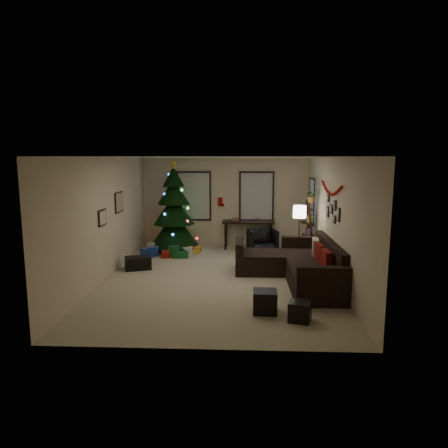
# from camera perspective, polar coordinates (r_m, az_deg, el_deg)

# --- Properties ---
(floor) EXTENTS (7.00, 7.00, 0.00)m
(floor) POSITION_cam_1_polar(r_m,az_deg,el_deg) (9.36, -0.79, -7.55)
(floor) COLOR #BFB391
(floor) RESTS_ON ground
(ceiling) EXTENTS (7.00, 7.00, 0.00)m
(ceiling) POSITION_cam_1_polar(r_m,az_deg,el_deg) (8.97, -0.83, 9.23)
(ceiling) COLOR white
(ceiling) RESTS_ON floor
(wall_back) EXTENTS (5.00, 0.00, 5.00)m
(wall_back) POSITION_cam_1_polar(r_m,az_deg,el_deg) (12.53, 0.16, 2.98)
(wall_back) COLOR beige
(wall_back) RESTS_ON floor
(wall_front) EXTENTS (5.00, 0.00, 5.00)m
(wall_front) POSITION_cam_1_polar(r_m,az_deg,el_deg) (5.63, -2.96, -4.51)
(wall_front) COLOR beige
(wall_front) RESTS_ON floor
(wall_left) EXTENTS (0.00, 7.00, 7.00)m
(wall_left) POSITION_cam_1_polar(r_m,az_deg,el_deg) (9.55, -15.96, 0.74)
(wall_left) COLOR beige
(wall_left) RESTS_ON floor
(wall_right) EXTENTS (0.00, 7.00, 7.00)m
(wall_right) POSITION_cam_1_polar(r_m,az_deg,el_deg) (9.26, 14.83, 0.53)
(wall_right) COLOR beige
(wall_right) RESTS_ON floor
(window_back_left) EXTENTS (1.05, 0.06, 1.50)m
(window_back_left) POSITION_cam_1_polar(r_m,az_deg,el_deg) (12.56, -4.19, 3.89)
(window_back_left) COLOR #728CB2
(window_back_left) RESTS_ON wall_back
(window_back_right) EXTENTS (1.05, 0.06, 1.50)m
(window_back_right) POSITION_cam_1_polar(r_m,az_deg,el_deg) (12.48, 4.53, 3.85)
(window_back_right) COLOR #728CB2
(window_back_right) RESTS_ON wall_back
(window_right_wall) EXTENTS (0.06, 0.90, 1.30)m
(window_right_wall) POSITION_cam_1_polar(r_m,az_deg,el_deg) (11.72, 12.13, 3.10)
(window_right_wall) COLOR #728CB2
(window_right_wall) RESTS_ON wall_right
(christmas_tree) EXTENTS (1.44, 1.44, 2.68)m
(christmas_tree) POSITION_cam_1_polar(r_m,az_deg,el_deg) (12.02, -6.93, 1.51)
(christmas_tree) COLOR black
(christmas_tree) RESTS_ON floor
(presents) EXTENTS (1.58, 1.01, 0.30)m
(presents) POSITION_cam_1_polar(r_m,az_deg,el_deg) (11.65, -7.34, -3.73)
(presents) COLOR silver
(presents) RESTS_ON floor
(sofa) EXTENTS (2.16, 3.11, 0.93)m
(sofa) POSITION_cam_1_polar(r_m,az_deg,el_deg) (9.31, 10.37, -5.80)
(sofa) COLOR black
(sofa) RESTS_ON floor
(pillow_red_a) EXTENTS (0.15, 0.47, 0.46)m
(pillow_red_a) POSITION_cam_1_polar(r_m,az_deg,el_deg) (8.47, 13.98, -5.10)
(pillow_red_a) COLOR maroon
(pillow_red_a) RESTS_ON sofa
(pillow_red_b) EXTENTS (0.16, 0.43, 0.42)m
(pillow_red_b) POSITION_cam_1_polar(r_m,az_deg,el_deg) (9.13, 13.14, -4.06)
(pillow_red_b) COLOR maroon
(pillow_red_b) RESTS_ON sofa
(pillow_cream) EXTENTS (0.19, 0.47, 0.46)m
(pillow_cream) POSITION_cam_1_polar(r_m,az_deg,el_deg) (9.67, 12.54, -3.37)
(pillow_cream) COLOR beige
(pillow_cream) RESTS_ON sofa
(ottoman_near) EXTENTS (0.42, 0.42, 0.39)m
(ottoman_near) POSITION_cam_1_polar(r_m,az_deg,el_deg) (7.35, 5.69, -10.67)
(ottoman_near) COLOR black
(ottoman_near) RESTS_ON floor
(ottoman_far) EXTENTS (0.43, 0.43, 0.33)m
(ottoman_far) POSITION_cam_1_polar(r_m,az_deg,el_deg) (7.09, 10.47, -11.82)
(ottoman_far) COLOR black
(ottoman_far) RESTS_ON floor
(desk) EXTENTS (1.54, 0.55, 0.83)m
(desk) POSITION_cam_1_polar(r_m,az_deg,el_deg) (12.32, 3.39, -0.02)
(desk) COLOR black
(desk) RESTS_ON floor
(desk_chair) EXTENTS (0.82, 0.79, 0.71)m
(desk_chair) POSITION_cam_1_polar(r_m,az_deg,el_deg) (11.76, 5.35, -2.35)
(desk_chair) COLOR black
(desk_chair) RESTS_ON floor
(bookshelf) EXTENTS (0.30, 0.47, 1.57)m
(bookshelf) POSITION_cam_1_polar(r_m,az_deg,el_deg) (11.15, 11.69, -1.02)
(bookshelf) COLOR black
(bookshelf) RESTS_ON floor
(potted_plant) EXTENTS (0.53, 0.49, 0.47)m
(potted_plant) POSITION_cam_1_polar(r_m,az_deg,el_deg) (10.71, 12.12, 4.18)
(potted_plant) COLOR #4C4C4C
(potted_plant) RESTS_ON bookshelf
(floor_lamp) EXTENTS (0.32, 0.32, 1.52)m
(floor_lamp) POSITION_cam_1_polar(r_m,az_deg,el_deg) (10.38, 10.42, 1.14)
(floor_lamp) COLOR black
(floor_lamp) RESTS_ON floor
(art_map) EXTENTS (0.04, 0.60, 0.50)m
(art_map) POSITION_cam_1_polar(r_m,az_deg,el_deg) (10.35, -14.35, 2.95)
(art_map) COLOR black
(art_map) RESTS_ON wall_left
(art_abstract) EXTENTS (0.04, 0.45, 0.35)m
(art_abstract) POSITION_cam_1_polar(r_m,az_deg,el_deg) (9.22, -16.52, 0.84)
(art_abstract) COLOR black
(art_abstract) RESTS_ON wall_left
(gallery) EXTENTS (0.03, 1.25, 0.54)m
(gallery) POSITION_cam_1_polar(r_m,az_deg,el_deg) (9.15, 14.86, 1.84)
(gallery) COLOR black
(gallery) RESTS_ON wall_right
(garland) EXTENTS (0.08, 1.90, 0.30)m
(garland) POSITION_cam_1_polar(r_m,az_deg,el_deg) (9.24, 14.61, 4.75)
(garland) COLOR #A5140C
(garland) RESTS_ON wall_right
(stocking_left) EXTENTS (0.20, 0.05, 0.36)m
(stocking_left) POSITION_cam_1_polar(r_m,az_deg,el_deg) (12.51, -0.49, 3.32)
(stocking_left) COLOR #990F0C
(stocking_left) RESTS_ON wall_back
(stocking_right) EXTENTS (0.20, 0.05, 0.36)m
(stocking_right) POSITION_cam_1_polar(r_m,az_deg,el_deg) (12.55, 1.03, 3.49)
(stocking_right) COLOR #990F0C
(stocking_right) RESTS_ON wall_back
(storage_bin) EXTENTS (0.71, 0.59, 0.31)m
(storage_bin) POSITION_cam_1_polar(r_m,az_deg,el_deg) (10.29, -11.84, -5.32)
(storage_bin) COLOR black
(storage_bin) RESTS_ON floor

